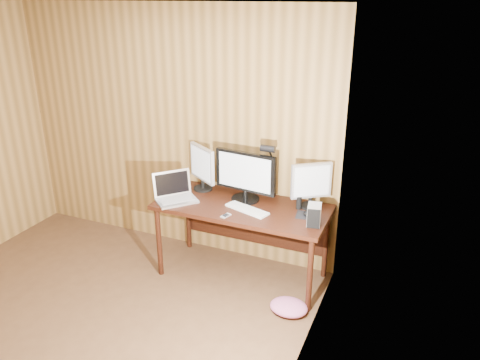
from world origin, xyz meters
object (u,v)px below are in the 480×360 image
Objects in this scene: speaker at (299,203)px; desk_lamp at (270,163)px; monitor_center at (245,176)px; mouse at (308,213)px; desk at (245,214)px; laptop at (175,193)px; phone at (226,216)px; keyboard at (247,209)px; hard_drive at (314,215)px; monitor_right at (311,184)px; monitor_left at (202,167)px.

desk_lamp reaches higher than speaker.
monitor_center reaches higher than mouse.
desk is at bearing 158.66° from mouse.
speaker is at bearing -35.30° from laptop.
desk_lamp reaches higher than laptop.
mouse is 1.05× the size of phone.
keyboard is 2.48× the size of hard_drive.
keyboard is at bearing -57.16° from monitor_center.
mouse is at bearing -4.42° from desk.
keyboard is at bearing 166.34° from hard_drive.
laptop is (-1.22, -0.33, -0.16)m from monitor_right.
mouse is at bearing -43.36° from speaker.
monitor_right is 2.38× the size of hard_drive.
monitor_left is at bearing 176.32° from speaker.
speaker reaches higher than desk.
monitor_left is 1.26m from hard_drive.
laptop is (-0.64, -0.20, 0.19)m from desk.
desk_lamp is at bearing 36.70° from monitor_center.
monitor_center reaches higher than hard_drive.
desk_lamp reaches higher than hard_drive.
hard_drive reaches higher than mouse.
monitor_left is 0.98× the size of laptop.
desk is 14.75× the size of phone.
desk_lamp is at bearing 162.32° from speaker.
hard_drive is (0.12, -0.32, -0.14)m from monitor_right.
desk is at bearing 100.81° from phone.
speaker is at bearing 118.74° from hard_drive.
monitor_left is at bearing 177.87° from monitor_center.
laptop is 1.34m from hard_drive.
phone is 0.18× the size of desk_lamp.
mouse is 0.18m from hard_drive.
monitor_center is at bearing -178.86° from speaker.
speaker is (0.54, 0.40, 0.05)m from phone.
speaker reaches higher than keyboard.
keyboard is at bearing -111.00° from desk_lamp.
desk is at bearing -30.89° from laptop.
hard_drive is (0.72, -0.24, -0.16)m from monitor_center.
mouse is 0.19× the size of desk_lamp.
desk_lamp reaches higher than monitor_right.
monitor_center is 1.38× the size of keyboard.
monitor_right is 0.72× the size of desk_lamp.
desk is 0.37m from monitor_center.
desk_lamp is (-0.41, 0.03, 0.13)m from monitor_right.
keyboard is at bearing 7.44° from monitor_left.
desk is at bearing -62.93° from monitor_center.
monitor_left reaches higher than speaker.
desk_lamp is (0.18, 0.16, 0.48)m from desk.
monitor_center is 0.33m from keyboard.
desk is 2.63× the size of monitor_center.
keyboard is 3.74× the size of speaker.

